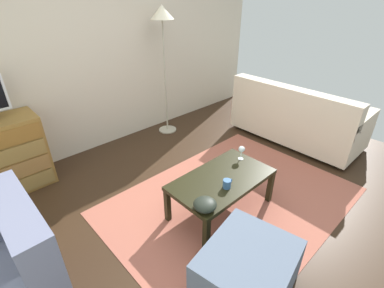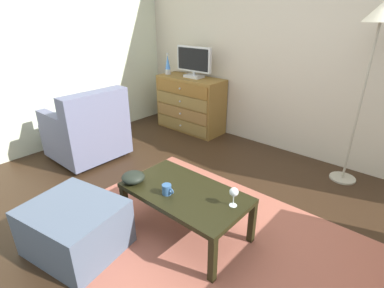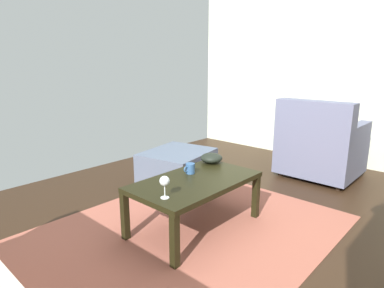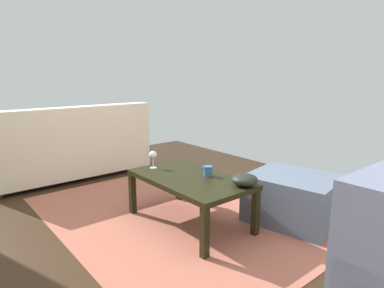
# 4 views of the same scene
# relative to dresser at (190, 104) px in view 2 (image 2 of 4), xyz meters

# --- Properties ---
(ground_plane) EXTENTS (5.79, 4.46, 0.05)m
(ground_plane) POSITION_rel_dresser_xyz_m (1.59, -1.68, -0.45)
(ground_plane) COLOR #312013
(wall_accent_rear) EXTENTS (5.79, 0.12, 2.62)m
(wall_accent_rear) POSITION_rel_dresser_xyz_m (1.59, 0.31, 0.89)
(wall_accent_rear) COLOR beige
(wall_accent_rear) RESTS_ON ground_plane
(wall_plain_left) EXTENTS (0.12, 4.46, 2.62)m
(wall_plain_left) POSITION_rel_dresser_xyz_m (-1.06, -1.68, 0.89)
(wall_plain_left) COLOR beige
(wall_plain_left) RESTS_ON ground_plane
(area_rug) EXTENTS (2.60, 1.90, 0.01)m
(area_rug) POSITION_rel_dresser_xyz_m (1.79, -1.88, -0.42)
(area_rug) COLOR #A25948
(area_rug) RESTS_ON ground_plane
(dresser) EXTENTS (1.08, 0.49, 0.84)m
(dresser) POSITION_rel_dresser_xyz_m (0.00, 0.00, 0.00)
(dresser) COLOR brown
(dresser) RESTS_ON ground_plane
(tv) EXTENTS (0.62, 0.18, 0.46)m
(tv) POSITION_rel_dresser_xyz_m (0.05, 0.02, 0.66)
(tv) COLOR silver
(tv) RESTS_ON dresser
(lava_lamp) EXTENTS (0.09, 0.09, 0.33)m
(lava_lamp) POSITION_rel_dresser_xyz_m (-0.44, -0.04, 0.57)
(lava_lamp) COLOR #B7B7BC
(lava_lamp) RESTS_ON dresser
(coffee_table) EXTENTS (1.04, 0.59, 0.41)m
(coffee_table) POSITION_rel_dresser_xyz_m (1.60, -1.88, -0.06)
(coffee_table) COLOR black
(coffee_table) RESTS_ON ground_plane
(wine_glass) EXTENTS (0.07, 0.07, 0.16)m
(wine_glass) POSITION_rel_dresser_xyz_m (2.00, -1.79, 0.11)
(wine_glass) COLOR silver
(wine_glass) RESTS_ON coffee_table
(mug) EXTENTS (0.11, 0.08, 0.08)m
(mug) POSITION_rel_dresser_xyz_m (1.51, -2.01, 0.03)
(mug) COLOR #33598C
(mug) RESTS_ON coffee_table
(bowl_decorative) EXTENTS (0.20, 0.20, 0.09)m
(bowl_decorative) POSITION_rel_dresser_xyz_m (1.16, -2.07, 0.04)
(bowl_decorative) COLOR black
(bowl_decorative) RESTS_ON coffee_table
(armchair) EXTENTS (0.80, 0.83, 0.92)m
(armchair) POSITION_rel_dresser_xyz_m (-0.30, -1.64, -0.05)
(armchair) COLOR #332319
(armchair) RESTS_ON ground_plane
(ottoman) EXTENTS (0.80, 0.72, 0.41)m
(ottoman) POSITION_rel_dresser_xyz_m (1.07, -2.60, -0.22)
(ottoman) COLOR slate
(ottoman) RESTS_ON ground_plane
(standing_lamp) EXTENTS (0.32, 0.32, 1.85)m
(standing_lamp) POSITION_rel_dresser_xyz_m (2.37, -0.05, 1.17)
(standing_lamp) COLOR #A59E8C
(standing_lamp) RESTS_ON ground_plane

